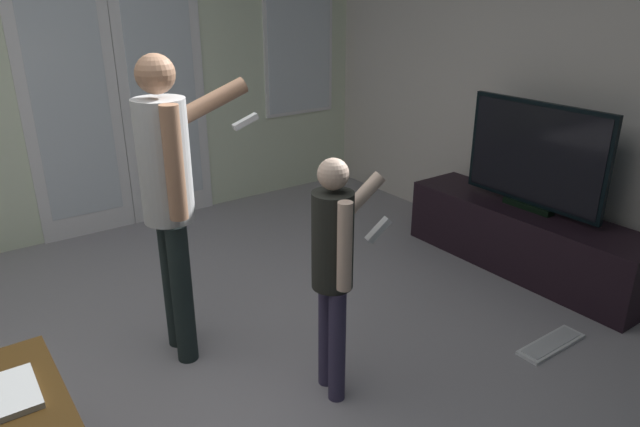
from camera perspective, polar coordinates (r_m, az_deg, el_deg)
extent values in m
cube|color=#969097|center=(2.85, -15.69, -18.83)|extent=(5.83, 4.72, 0.02)
cube|color=silver|center=(4.52, -28.31, 12.39)|extent=(5.83, 0.06, 2.54)
cube|color=white|center=(4.57, -23.47, 10.19)|extent=(0.69, 0.02, 2.13)
cube|color=silver|center=(4.55, -23.52, 10.78)|extent=(0.53, 0.01, 1.83)
cube|color=white|center=(4.76, -15.29, 11.60)|extent=(0.69, 0.02, 2.13)
cube|color=silver|center=(4.74, -15.29, 12.17)|extent=(0.53, 0.01, 1.83)
cube|color=white|center=(5.30, -2.13, 17.54)|extent=(0.71, 0.02, 1.44)
cube|color=silver|center=(5.29, -2.04, 17.53)|extent=(0.65, 0.01, 1.38)
cube|color=silver|center=(4.13, 23.58, 12.50)|extent=(0.06, 4.72, 2.54)
cylinder|color=black|center=(2.69, -25.47, -16.37)|extent=(0.05, 0.05, 0.48)
cube|color=black|center=(4.11, 19.51, -2.38)|extent=(0.44, 1.68, 0.44)
cube|color=black|center=(4.03, 19.92, 0.72)|extent=(0.08, 0.35, 0.04)
cube|color=black|center=(3.92, 20.57, 5.52)|extent=(0.04, 0.99, 0.66)
cube|color=black|center=(3.91, 20.41, 5.48)|extent=(0.00, 0.94, 0.61)
cylinder|color=#1E2828|center=(2.97, -13.48, -7.84)|extent=(0.10, 0.10, 0.75)
cylinder|color=#1E2828|center=(3.10, -14.39, -6.52)|extent=(0.10, 0.10, 0.75)
cylinder|color=silver|center=(2.78, -15.18, 4.99)|extent=(0.24, 0.24, 0.59)
sphere|color=tan|center=(2.70, -16.02, 13.15)|extent=(0.18, 0.18, 0.18)
cylinder|color=tan|center=(2.62, -14.25, 4.81)|extent=(0.08, 0.08, 0.52)
cylinder|color=tan|center=(2.96, -11.87, 10.20)|extent=(0.52, 0.13, 0.27)
cube|color=white|center=(3.06, -7.40, 9.02)|extent=(0.14, 0.05, 0.08)
cylinder|color=#3C3554|center=(2.68, 1.70, -13.06)|extent=(0.08, 0.08, 0.56)
cylinder|color=#3C3554|center=(2.77, 0.65, -11.73)|extent=(0.08, 0.08, 0.56)
cylinder|color=#262722|center=(2.48, 1.26, -2.72)|extent=(0.18, 0.18, 0.44)
sphere|color=beige|center=(2.37, 1.31, 3.93)|extent=(0.13, 0.13, 0.13)
cylinder|color=beige|center=(2.36, 2.46, -3.32)|extent=(0.06, 0.06, 0.39)
cylinder|color=beige|center=(2.60, 3.09, 0.57)|extent=(0.34, 0.14, 0.31)
cube|color=white|center=(2.71, 5.78, -1.63)|extent=(0.13, 0.07, 0.12)
cube|color=white|center=(3.41, 21.92, -11.93)|extent=(0.44, 0.13, 0.02)
cube|color=silver|center=(3.40, 21.94, -11.77)|extent=(0.40, 0.10, 0.00)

